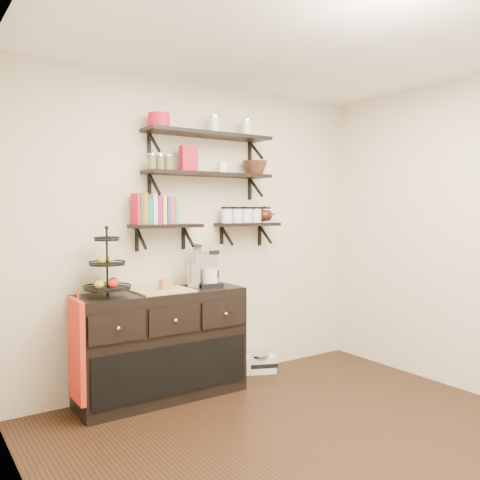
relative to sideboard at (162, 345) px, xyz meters
name	(u,v)px	position (x,y,z in m)	size (l,w,h in m)	color
floor	(337,454)	(0.52, -1.51, -0.45)	(3.50, 3.50, 0.00)	black
ceiling	(342,25)	(0.52, -1.51, 2.25)	(3.50, 3.50, 0.02)	white
back_wall	(202,234)	(0.52, 0.24, 0.90)	(3.50, 0.02, 2.70)	beige
left_wall	(50,260)	(-1.23, -1.51, 0.90)	(0.02, 3.50, 2.70)	beige
shelf_top	(209,135)	(0.52, 0.10, 1.78)	(1.20, 0.27, 0.23)	black
shelf_mid	(209,175)	(0.52, 0.10, 1.43)	(1.20, 0.27, 0.23)	black
shelf_low_left	(166,227)	(0.10, 0.12, 0.98)	(0.60, 0.25, 0.23)	black
shelf_low_right	(247,225)	(0.94, 0.12, 0.98)	(0.60, 0.25, 0.23)	black
cookbooks	(156,211)	(0.01, 0.12, 1.11)	(0.36, 0.15, 0.26)	red
glass_canisters	(246,216)	(0.93, 0.12, 1.06)	(0.54, 0.10, 0.13)	silver
sideboard	(162,345)	(0.00, 0.00, 0.00)	(1.40, 0.50, 0.92)	black
fruit_stand	(108,273)	(-0.45, 0.00, 0.63)	(0.36, 0.36, 0.52)	black
candle	(165,284)	(0.03, 0.00, 0.50)	(0.08, 0.08, 0.08)	#A96627
coffee_maker	(207,266)	(0.45, 0.03, 0.63)	(0.23, 0.22, 0.37)	black
thermal_carafe	(194,276)	(0.29, -0.02, 0.56)	(0.11, 0.11, 0.22)	silver
apron	(76,350)	(-0.73, -0.10, 0.09)	(0.04, 0.32, 0.76)	#B52E13
radio	(259,363)	(1.07, 0.09, -0.36)	(0.34, 0.27, 0.18)	silver
recipe_box	(189,159)	(0.31, 0.10, 1.56)	(0.16, 0.06, 0.22)	#B4142A
walnut_bowl	(255,168)	(1.02, 0.10, 1.51)	(0.24, 0.24, 0.13)	black
ramekins	(223,168)	(0.66, 0.10, 1.50)	(0.09, 0.09, 0.10)	white
teapot	(264,214)	(1.14, 0.12, 1.08)	(0.21, 0.16, 0.16)	black
red_pot	(159,121)	(0.04, 0.10, 1.86)	(0.18, 0.18, 0.12)	#B4142A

